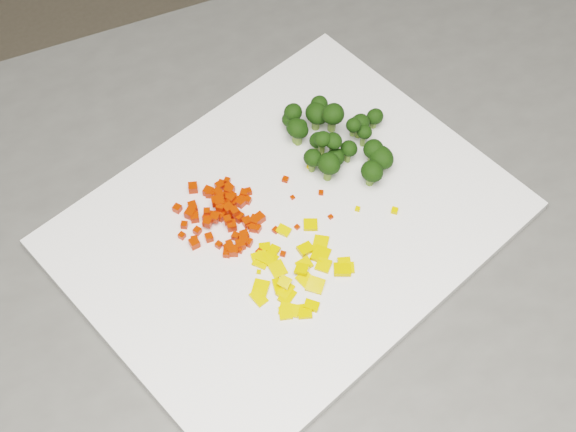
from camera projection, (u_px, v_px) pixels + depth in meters
counter_block at (272, 412)px, 1.15m from camera, size 1.14×0.91×0.90m
cutting_board at (288, 224)px, 0.79m from camera, size 0.45×0.37×0.01m
carrot_pile at (218, 209)px, 0.78m from camera, size 0.09×0.09×0.03m
pepper_pile at (296, 267)px, 0.75m from camera, size 0.11×0.11×0.01m
broccoli_pile at (336, 134)px, 0.81m from camera, size 0.11×0.11×0.05m
carrot_cube_0 at (255, 221)px, 0.78m from camera, size 0.01×0.01×0.01m
carrot_cube_1 at (229, 216)px, 0.78m from camera, size 0.01×0.01×0.01m
carrot_cube_2 at (248, 201)px, 0.79m from camera, size 0.01×0.01×0.01m
carrot_cube_3 at (225, 197)px, 0.80m from camera, size 0.01×0.01×0.01m
carrot_cube_4 at (241, 202)px, 0.79m from camera, size 0.01×0.01×0.01m
carrot_cube_5 at (217, 214)px, 0.78m from camera, size 0.01×0.01×0.01m
carrot_cube_6 at (216, 201)px, 0.78m from camera, size 0.01×0.01×0.01m
carrot_cube_7 at (230, 200)px, 0.79m from camera, size 0.01×0.01×0.01m
carrot_cube_8 at (194, 243)px, 0.77m from camera, size 0.01×0.01×0.01m
carrot_cube_9 at (229, 187)px, 0.80m from camera, size 0.01×0.01×0.01m
carrot_cube_10 at (233, 251)px, 0.76m from camera, size 0.01×0.01×0.01m
carrot_cube_11 at (207, 222)px, 0.77m from camera, size 0.01×0.01×0.01m
carrot_cube_12 at (229, 190)px, 0.80m from camera, size 0.01×0.01×0.01m
carrot_cube_13 at (207, 212)px, 0.78m from camera, size 0.01×0.01×0.01m
carrot_cube_14 at (227, 249)px, 0.76m from camera, size 0.01×0.01×0.01m
carrot_cube_15 at (237, 201)px, 0.79m from camera, size 0.01×0.01×0.01m
carrot_cube_16 at (247, 222)px, 0.78m from camera, size 0.01×0.01×0.01m
carrot_cube_17 at (235, 212)px, 0.78m from camera, size 0.01×0.01×0.01m
carrot_cube_18 at (229, 244)px, 0.77m from camera, size 0.01×0.01×0.01m
carrot_cube_19 at (210, 193)px, 0.80m from camera, size 0.01×0.01×0.01m
carrot_cube_20 at (177, 208)px, 0.79m from camera, size 0.01×0.01×0.01m
carrot_cube_21 at (208, 192)px, 0.80m from camera, size 0.01×0.01×0.01m
carrot_cube_22 at (241, 199)px, 0.79m from camera, size 0.01×0.01×0.01m
carrot_cube_23 at (194, 215)px, 0.78m from camera, size 0.01×0.01×0.01m
carrot_cube_24 at (260, 218)px, 0.78m from camera, size 0.01×0.01×0.01m
carrot_cube_25 at (220, 215)px, 0.78m from camera, size 0.01×0.01×0.01m
carrot_cube_26 at (190, 214)px, 0.78m from camera, size 0.01×0.01×0.01m
carrot_cube_27 at (227, 254)px, 0.76m from camera, size 0.01×0.01×0.01m
carrot_cube_28 at (248, 242)px, 0.77m from camera, size 0.01×0.01×0.01m
carrot_cube_29 at (236, 236)px, 0.77m from camera, size 0.01×0.01×0.01m
carrot_cube_30 at (191, 214)px, 0.78m from camera, size 0.01×0.01×0.01m
carrot_cube_31 at (244, 193)px, 0.80m from camera, size 0.01×0.01×0.01m
carrot_cube_32 at (220, 207)px, 0.78m from camera, size 0.01×0.01×0.01m
carrot_cube_33 at (228, 209)px, 0.78m from camera, size 0.01×0.01×0.01m
carrot_cube_34 at (248, 192)px, 0.80m from camera, size 0.01×0.01×0.01m
carrot_cube_35 at (231, 199)px, 0.79m from camera, size 0.01×0.01×0.01m
carrot_cube_36 at (219, 245)px, 0.77m from camera, size 0.01×0.01×0.01m
carrot_cube_37 at (232, 202)px, 0.79m from camera, size 0.01×0.01×0.01m
carrot_cube_38 at (238, 217)px, 0.78m from camera, size 0.01×0.01×0.01m
carrot_cube_39 at (249, 225)px, 0.78m from camera, size 0.01×0.01×0.01m
carrot_cube_40 at (224, 206)px, 0.79m from camera, size 0.01×0.01×0.01m
carrot_cube_41 at (232, 196)px, 0.80m from camera, size 0.01×0.01×0.01m
carrot_cube_42 at (182, 236)px, 0.77m from camera, size 0.01×0.01×0.01m
carrot_cube_43 at (230, 248)px, 0.76m from camera, size 0.01×0.01×0.01m
carrot_cube_44 at (244, 241)px, 0.77m from camera, size 0.01×0.01×0.01m
carrot_cube_45 at (208, 217)px, 0.78m from camera, size 0.01×0.01×0.01m
carrot_cube_46 at (247, 199)px, 0.79m from camera, size 0.01×0.01×0.01m
carrot_cube_47 at (244, 235)px, 0.77m from camera, size 0.01×0.01×0.01m
carrot_cube_48 at (240, 250)px, 0.76m from camera, size 0.01×0.01×0.01m
carrot_cube_49 at (214, 215)px, 0.78m from camera, size 0.01×0.01×0.01m
carrot_cube_50 at (218, 193)px, 0.80m from camera, size 0.01×0.01×0.01m
carrot_cube_51 at (232, 226)px, 0.78m from camera, size 0.01×0.01×0.01m
carrot_cube_52 at (209, 237)px, 0.77m from camera, size 0.01×0.01×0.01m
carrot_cube_53 at (193, 188)px, 0.80m from camera, size 0.01×0.01×0.01m
carrot_cube_54 at (221, 183)px, 0.80m from camera, size 0.01×0.01×0.01m
carrot_cube_55 at (257, 228)px, 0.78m from camera, size 0.01×0.01×0.01m
carrot_cube_56 at (253, 228)px, 0.78m from camera, size 0.01×0.01×0.01m
carrot_cube_57 at (220, 202)px, 0.78m from camera, size 0.01×0.01×0.01m
carrot_cube_58 at (220, 186)px, 0.80m from camera, size 0.01×0.01×0.01m
carrot_cube_59 at (184, 225)px, 0.78m from camera, size 0.01×0.01×0.01m
carrot_cube_60 at (195, 218)px, 0.78m from camera, size 0.01×0.01×0.01m
carrot_cube_61 at (240, 245)px, 0.76m from camera, size 0.01×0.01×0.01m
carrot_cube_62 at (227, 181)px, 0.81m from camera, size 0.01×0.01×0.01m
carrot_cube_63 at (214, 194)px, 0.80m from camera, size 0.01×0.01×0.01m
carrot_cube_64 at (193, 206)px, 0.79m from camera, size 0.01×0.01×0.01m
carrot_cube_65 at (197, 231)px, 0.77m from camera, size 0.01×0.01×0.01m
carrot_cube_66 at (193, 208)px, 0.79m from camera, size 0.01×0.01×0.01m
carrot_cube_67 at (243, 236)px, 0.77m from camera, size 0.01×0.01×0.01m
carrot_cube_68 at (215, 218)px, 0.78m from camera, size 0.01×0.01×0.01m
carrot_cube_69 at (227, 220)px, 0.77m from camera, size 0.01×0.01×0.01m
carrot_cube_70 at (227, 196)px, 0.80m from camera, size 0.01×0.01×0.01m
carrot_cube_71 at (195, 240)px, 0.77m from camera, size 0.01×0.01×0.01m
carrot_cube_72 at (221, 195)px, 0.79m from camera, size 0.01×0.01×0.01m
pepper_chunk_0 at (280, 286)px, 0.74m from camera, size 0.02×0.02×0.01m
pepper_chunk_1 at (346, 268)px, 0.75m from camera, size 0.02×0.02×0.00m
pepper_chunk_2 at (278, 269)px, 0.75m from camera, size 0.02×0.02×0.01m
pepper_chunk_3 at (271, 257)px, 0.76m from camera, size 0.01×0.02×0.01m
pepper_chunk_4 at (315, 285)px, 0.74m from camera, size 0.02×0.02×0.01m
pepper_chunk_5 at (304, 264)px, 0.76m from camera, size 0.02×0.01×0.01m
pepper_chunk_6 at (289, 310)px, 0.73m from camera, size 0.02×0.02×0.01m
pepper_chunk_7 at (262, 260)px, 0.76m from camera, size 0.02×0.02×0.01m
pepper_chunk_8 at (259, 298)px, 0.74m from camera, size 0.01×0.02×0.01m
pepper_chunk_9 at (260, 258)px, 0.76m from camera, size 0.02×0.02×0.01m
pepper_chunk_10 at (272, 253)px, 0.76m from camera, size 0.02×0.02×0.01m
pepper_chunk_11 at (312, 306)px, 0.73m from camera, size 0.02×0.02×0.01m
pepper_chunk_12 at (284, 231)px, 0.78m from camera, size 0.01×0.02×0.01m
pepper_chunk_13 at (342, 269)px, 0.75m from camera, size 0.02×0.02×0.01m
pepper_chunk_14 at (323, 265)px, 0.76m from camera, size 0.02×0.02×0.01m
pepper_chunk_15 at (310, 225)px, 0.78m from camera, size 0.02×0.02×0.00m
pepper_chunk_16 at (302, 269)px, 0.75m from camera, size 0.02×0.02×0.01m
pepper_chunk_17 at (265, 247)px, 0.77m from camera, size 0.01×0.01×0.00m
pepper_chunk_18 at (286, 291)px, 0.74m from camera, size 0.02×0.02×0.01m
pepper_chunk_19 at (345, 264)px, 0.76m from camera, size 0.02×0.02×0.01m
pepper_chunk_20 at (285, 282)px, 0.74m from camera, size 0.01×0.02×0.01m
pepper_chunk_21 at (261, 288)px, 0.74m from camera, size 0.02×0.02×0.01m
pepper_chunk_22 at (265, 259)px, 0.76m from camera, size 0.02×0.02×0.01m
pepper_chunk_23 at (286, 313)px, 0.73m from camera, size 0.02×0.02×0.01m
pepper_chunk_24 at (287, 296)px, 0.74m from camera, size 0.02×0.02×0.00m
pepper_chunk_25 at (305, 311)px, 0.73m from camera, size 0.02×0.02×0.01m
pepper_chunk_26 at (305, 279)px, 0.75m from camera, size 0.02×0.02×0.01m
pepper_chunk_27 at (306, 249)px, 0.76m from camera, size 0.02×0.01×0.01m
pepper_chunk_28 at (321, 244)px, 0.77m from camera, size 0.02×0.02×0.01m
pepper_chunk_29 at (321, 254)px, 0.76m from camera, size 0.02×0.02×0.00m
broccoli_floret_0 at (316, 118)px, 0.83m from camera, size 0.03×0.03×0.03m
broccoli_floret_1 at (328, 168)px, 0.80m from camera, size 0.03×0.03×0.03m
broccoli_floret_2 at (332, 119)px, 0.82m from camera, size 0.03×0.03×0.03m
broccoli_floret_3 at (298, 135)px, 0.82m from camera, size 0.02×0.02×0.03m
broccoli_floret_4 at (322, 145)px, 0.80m from camera, size 0.02×0.02×0.03m
broccoli_floret_5 at (299, 135)px, 0.82m from camera, size 0.02×0.02×0.03m
broccoli_floret_6 at (290, 121)px, 0.84m from camera, size 0.03×0.03×0.02m
broccoli_floret_7 at (318, 143)px, 0.82m from camera, size 0.03×0.03×0.03m
broccoli_floret_8 at (353, 128)px, 0.81m from camera, size 0.02×0.02×0.02m
broccoli_floret_9 at (312, 162)px, 0.81m from camera, size 0.02×0.02×0.03m
broccoli_floret_10 at (363, 137)px, 0.82m from camera, size 0.02×0.02×0.03m
broccoli_floret_11 at (292, 117)px, 0.83m from camera, size 0.03×0.03×0.03m
broccoli_floret_12 at (318, 109)px, 0.84m from camera, size 0.02×0.02×0.03m
broccoli_floret_13 at (332, 146)px, 0.80m from camera, size 0.02×0.02×0.03m
broccoli_floret_14 at (374, 119)px, 0.84m from camera, size 0.02×0.02×0.02m
broccoli_floret_15 at (359, 127)px, 0.83m from camera, size 0.03×0.03×0.03m
broccoli_floret_16 at (372, 153)px, 0.81m from camera, size 0.03×0.03×0.03m
broccoli_floret_17 at (300, 131)px, 0.83m from camera, size 0.02×0.02×0.03m
broccoli_floret_18 at (371, 175)px, 0.80m from camera, size 0.03×0.03×0.03m
broccoli_floret_19 at (380, 161)px, 0.81m from camera, size 0.03×0.03×0.03m
broccoli_floret_20 at (348, 153)px, 0.81m from camera, size 0.02×0.02×0.03m
broccoli_floret_21 at (296, 132)px, 0.82m from camera, size 0.03×0.03×0.03m
broccoli_floret_22 at (335, 160)px, 0.81m from camera, size 0.03×0.03×0.02m
stray_bit_0 at (259, 252)px, 0.76m from camera, size 0.01×0.01×0.00m
stray_bit_1 at (331, 217)px, 0.79m from camera, size 0.00×0.00×0.00m
stray_bit_2 at (283, 254)px, 0.76m from camera, size 0.01×0.01×0.00m
stray_bit_3 at (310, 167)px, 0.82m from camera, size 0.01×0.01×0.00m
stray_bit_4 at (358, 209)px, 0.79m from camera, size 0.01×0.01×0.00m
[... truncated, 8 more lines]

